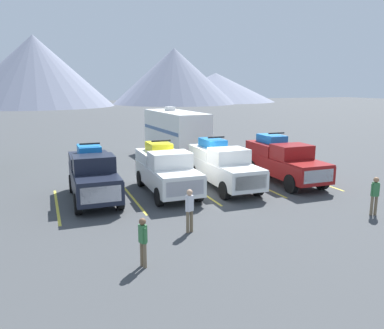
{
  "coord_description": "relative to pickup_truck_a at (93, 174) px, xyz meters",
  "views": [
    {
      "loc": [
        -7.3,
        -17.66,
        5.36
      ],
      "look_at": [
        0.0,
        1.12,
        1.2
      ],
      "focal_mm": 36.17,
      "sensor_mm": 36.0,
      "label": 1
    }
  ],
  "objects": [
    {
      "name": "pickup_truck_a",
      "position": [
        0.0,
        0.0,
        0.0
      ],
      "size": [
        2.12,
        5.36,
        2.6
      ],
      "color": "black",
      "rests_on": "ground"
    },
    {
      "name": "pickup_truck_c",
      "position": [
        6.73,
        -0.09,
        -0.01
      ],
      "size": [
        2.12,
        5.86,
        2.6
      ],
      "color": "white",
      "rests_on": "ground"
    },
    {
      "name": "person_a",
      "position": [
        0.47,
        -7.72,
        -0.32
      ],
      "size": [
        0.24,
        0.33,
        1.54
      ],
      "color": "#726047",
      "rests_on": "ground"
    },
    {
      "name": "lot_stripe_d",
      "position": [
        8.7,
        -0.48,
        -1.21
      ],
      "size": [
        0.12,
        5.5,
        0.01
      ],
      "primitive_type": "cube",
      "color": "gold",
      "rests_on": "ground"
    },
    {
      "name": "person_c",
      "position": [
        2.75,
        -5.62,
        -0.26
      ],
      "size": [
        0.35,
        0.25,
        1.64
      ],
      "color": "#726047",
      "rests_on": "ground"
    },
    {
      "name": "ground_plane",
      "position": [
        5.23,
        -0.6,
        -1.21
      ],
      "size": [
        240.0,
        240.0,
        0.0
      ],
      "primitive_type": "plane",
      "color": "#3F4244"
    },
    {
      "name": "pickup_truck_b",
      "position": [
        3.58,
        -0.11,
        -0.03
      ],
      "size": [
        2.22,
        5.45,
        2.57
      ],
      "color": "white",
      "rests_on": "ground"
    },
    {
      "name": "camper_trailer_a",
      "position": [
        7.22,
        9.06,
        0.75
      ],
      "size": [
        2.89,
        8.67,
        3.72
      ],
      "color": "white",
      "rests_on": "ground"
    },
    {
      "name": "mountain_ridge",
      "position": [
        0.61,
        93.48,
        5.47
      ],
      "size": [
        154.12,
        52.45,
        17.55
      ],
      "color": "gray",
      "rests_on": "ground"
    },
    {
      "name": "lot_stripe_c",
      "position": [
        5.23,
        -0.48,
        -1.21
      ],
      "size": [
        0.12,
        5.5,
        0.01
      ],
      "primitive_type": "cube",
      "color": "gold",
      "rests_on": "ground"
    },
    {
      "name": "person_b",
      "position": [
        10.62,
        -6.61,
        -0.27
      ],
      "size": [
        0.34,
        0.26,
        1.64
      ],
      "color": "#726047",
      "rests_on": "ground"
    },
    {
      "name": "lot_stripe_a",
      "position": [
        -1.71,
        -0.48,
        -1.21
      ],
      "size": [
        0.12,
        5.5,
        0.01
      ],
      "primitive_type": "cube",
      "color": "gold",
      "rests_on": "ground"
    },
    {
      "name": "lot_stripe_e",
      "position": [
        12.17,
        -0.48,
        -1.21
      ],
      "size": [
        0.12,
        5.5,
        0.01
      ],
      "primitive_type": "cube",
      "color": "gold",
      "rests_on": "ground"
    },
    {
      "name": "lot_stripe_b",
      "position": [
        1.76,
        -0.48,
        -1.21
      ],
      "size": [
        0.12,
        5.5,
        0.01
      ],
      "primitive_type": "cube",
      "color": "gold",
      "rests_on": "ground"
    },
    {
      "name": "pickup_truck_d",
      "position": [
        10.39,
        -0.33,
        0.03
      ],
      "size": [
        2.23,
        5.72,
        2.69
      ],
      "color": "maroon",
      "rests_on": "ground"
    }
  ]
}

